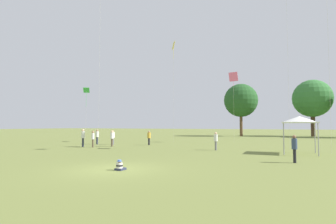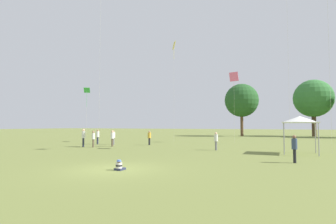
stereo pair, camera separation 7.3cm
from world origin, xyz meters
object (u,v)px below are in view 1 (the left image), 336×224
(seated_toddler, at_px, (120,166))
(canopy_tent, at_px, (299,120))
(person_standing_7, at_px, (294,146))
(person_standing_4, at_px, (97,136))
(person_standing_0, at_px, (149,137))
(person_standing_6, at_px, (83,136))
(distant_tree_2, at_px, (241,101))
(distant_tree_1, at_px, (312,99))
(person_standing_1, at_px, (112,137))
(person_standing_5, at_px, (216,139))
(person_standing_2, at_px, (113,136))
(kite_0, at_px, (233,78))
(person_standing_3, at_px, (93,137))
(kite_5, at_px, (86,92))
(kite_3, at_px, (174,49))

(seated_toddler, relative_size, canopy_tent, 0.18)
(person_standing_7, relative_size, canopy_tent, 0.56)
(seated_toddler, relative_size, person_standing_4, 0.30)
(person_standing_0, relative_size, person_standing_6, 0.87)
(person_standing_7, relative_size, distant_tree_2, 0.15)
(person_standing_7, relative_size, distant_tree_1, 0.14)
(person_standing_4, height_order, person_standing_6, person_standing_6)
(person_standing_1, xyz_separation_m, person_standing_5, (10.87, 0.45, -0.05))
(seated_toddler, distance_m, person_standing_1, 14.84)
(person_standing_1, height_order, person_standing_5, person_standing_1)
(person_standing_5, relative_size, canopy_tent, 0.55)
(person_standing_2, bearing_deg, kite_0, 94.41)
(person_standing_5, xyz_separation_m, distant_tree_2, (-2.45, 32.03, 6.37))
(person_standing_1, bearing_deg, person_standing_2, -106.36)
(person_standing_0, relative_size, person_standing_2, 0.99)
(person_standing_4, xyz_separation_m, person_standing_6, (1.15, -3.64, 0.09))
(person_standing_4, xyz_separation_m, distant_tree_1, (25.37, 35.17, 6.60))
(distant_tree_2, bearing_deg, person_standing_2, -108.27)
(person_standing_2, bearing_deg, distant_tree_1, 114.74)
(person_standing_5, distance_m, distant_tree_1, 38.93)
(person_standing_0, relative_size, person_standing_3, 0.96)
(person_standing_4, distance_m, kite_5, 5.71)
(person_standing_5, relative_size, kite_5, 0.23)
(person_standing_3, bearing_deg, person_standing_1, -96.46)
(person_standing_2, bearing_deg, person_standing_5, 49.86)
(person_standing_4, height_order, kite_5, kite_5)
(person_standing_1, bearing_deg, kite_0, 176.67)
(kite_3, bearing_deg, kite_0, 122.64)
(person_standing_5, bearing_deg, person_standing_1, -52.67)
(person_standing_3, height_order, distant_tree_1, distant_tree_1)
(person_standing_1, distance_m, distant_tree_1, 43.63)
(person_standing_7, bearing_deg, seated_toddler, 126.50)
(person_standing_5, bearing_deg, kite_3, -101.66)
(person_standing_0, relative_size, kite_5, 0.23)
(kite_3, xyz_separation_m, distant_tree_1, (18.23, 29.03, -4.50))
(person_standing_1, relative_size, kite_3, 0.13)
(person_standing_2, xyz_separation_m, person_standing_7, (18.53, -7.82, 0.04))
(person_standing_3, xyz_separation_m, person_standing_4, (-2.41, 3.62, 0.01))
(person_standing_3, bearing_deg, kite_5, -11.87)
(person_standing_3, xyz_separation_m, person_standing_6, (-1.26, -0.01, 0.10))
(person_standing_5, bearing_deg, seated_toddler, 26.34)
(person_standing_6, relative_size, kite_3, 0.14)
(person_standing_1, distance_m, canopy_tent, 17.63)
(person_standing_4, bearing_deg, kite_0, 130.42)
(person_standing_1, relative_size, person_standing_5, 1.05)
(seated_toddler, bearing_deg, person_standing_6, 140.72)
(person_standing_3, height_order, canopy_tent, canopy_tent)
(person_standing_4, bearing_deg, person_standing_5, 91.49)
(person_standing_1, relative_size, person_standing_6, 0.91)
(person_standing_2, bearing_deg, kite_3, 107.46)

